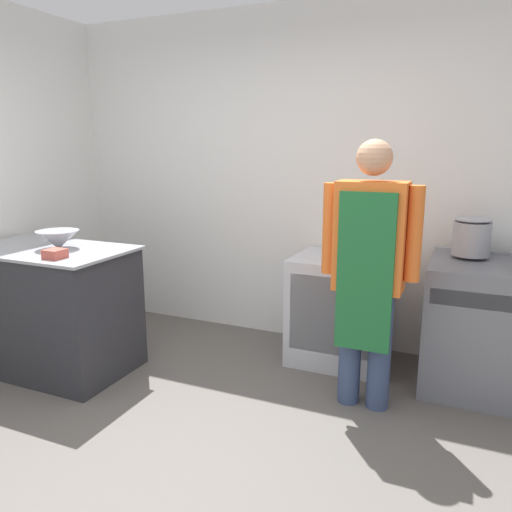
{
  "coord_description": "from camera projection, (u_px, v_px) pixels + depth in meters",
  "views": [
    {
      "loc": [
        1.36,
        -1.74,
        1.63
      ],
      "look_at": [
        0.08,
        1.18,
        0.91
      ],
      "focal_mm": 35.0,
      "sensor_mm": 36.0,
      "label": 1
    }
  ],
  "objects": [
    {
      "name": "ground_plane",
      "position": [
        145.0,
        484.0,
        2.44
      ],
      "size": [
        14.0,
        14.0,
        0.0
      ],
      "primitive_type": "plane",
      "color": "#5B5651"
    },
    {
      "name": "wall_back",
      "position": [
        295.0,
        179.0,
        4.08
      ],
      "size": [
        8.0,
        0.05,
        2.7
      ],
      "color": "white",
      "rests_on": "ground_plane"
    },
    {
      "name": "prep_counter",
      "position": [
        51.0,
        309.0,
        3.64
      ],
      "size": [
        1.2,
        0.72,
        0.91
      ],
      "color": "#2D2D33",
      "rests_on": "ground_plane"
    },
    {
      "name": "stove",
      "position": [
        496.0,
        329.0,
        3.29
      ],
      "size": [
        0.88,
        0.7,
        0.89
      ],
      "color": "slate",
      "rests_on": "ground_plane"
    },
    {
      "name": "fridge_unit",
      "position": [
        341.0,
        309.0,
        3.78
      ],
      "size": [
        0.71,
        0.61,
        0.81
      ],
      "color": "silver",
      "rests_on": "ground_plane"
    },
    {
      "name": "person_cook",
      "position": [
        369.0,
        263.0,
        2.99
      ],
      "size": [
        0.59,
        0.24,
        1.66
      ],
      "color": "#38476B",
      "rests_on": "ground_plane"
    },
    {
      "name": "mixing_bowl",
      "position": [
        58.0,
        240.0,
        3.51
      ],
      "size": [
        0.3,
        0.3,
        0.13
      ],
      "color": "#9EA0A8",
      "rests_on": "prep_counter"
    },
    {
      "name": "plastic_tub",
      "position": [
        55.0,
        254.0,
        3.22
      ],
      "size": [
        0.12,
        0.12,
        0.06
      ],
      "color": "#B24C3F",
      "rests_on": "prep_counter"
    },
    {
      "name": "stock_pot",
      "position": [
        472.0,
        236.0,
        3.35
      ],
      "size": [
        0.24,
        0.24,
        0.27
      ],
      "color": "#9EA0A8",
      "rests_on": "stove"
    }
  ]
}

